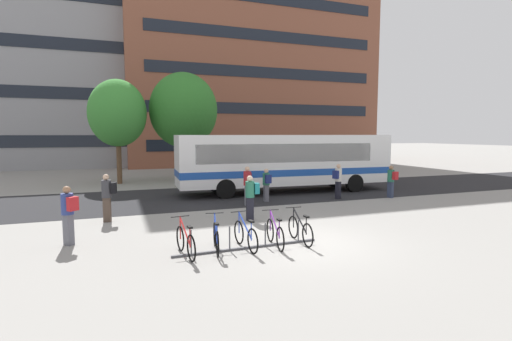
# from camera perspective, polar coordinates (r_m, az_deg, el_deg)

# --- Properties ---
(ground) EXTENTS (200.00, 200.00, 0.00)m
(ground) POSITION_cam_1_polar(r_m,az_deg,el_deg) (11.65, 7.04, -10.72)
(ground) COLOR gray
(bus_lane_asphalt) EXTENTS (80.00, 7.20, 0.01)m
(bus_lane_asphalt) POSITION_cam_1_polar(r_m,az_deg,el_deg) (20.16, -5.05, -3.77)
(bus_lane_asphalt) COLOR #232326
(bus_lane_asphalt) RESTS_ON ground
(city_bus) EXTENTS (12.12, 3.06, 3.20)m
(city_bus) POSITION_cam_1_polar(r_m,az_deg,el_deg) (21.20, 4.64, 1.51)
(city_bus) COLOR white
(city_bus) RESTS_ON ground
(bike_rack) EXTENTS (4.33, 0.24, 0.70)m
(bike_rack) POSITION_cam_1_polar(r_m,az_deg,el_deg) (10.93, -1.24, -11.28)
(bike_rack) COLOR #47474C
(bike_rack) RESTS_ON ground
(parked_bicycle_red_0) EXTENTS (0.52, 1.72, 0.99)m
(parked_bicycle_red_0) POSITION_cam_1_polar(r_m,az_deg,el_deg) (10.40, -10.59, -10.56)
(parked_bicycle_red_0) COLOR black
(parked_bicycle_red_0) RESTS_ON ground
(parked_bicycle_blue_1) EXTENTS (0.52, 1.71, 0.99)m
(parked_bicycle_blue_1) POSITION_cam_1_polar(r_m,az_deg,el_deg) (10.67, -6.05, -10.08)
(parked_bicycle_blue_1) COLOR black
(parked_bicycle_blue_1) RESTS_ON ground
(parked_bicycle_blue_2) EXTENTS (0.52, 1.72, 0.99)m
(parked_bicycle_blue_2) POSITION_cam_1_polar(r_m,az_deg,el_deg) (10.86, -1.59, -9.78)
(parked_bicycle_blue_2) COLOR black
(parked_bicycle_blue_2) RESTS_ON ground
(parked_bicycle_purple_3) EXTENTS (0.52, 1.72, 0.99)m
(parked_bicycle_purple_3) POSITION_cam_1_polar(r_m,az_deg,el_deg) (11.07, 2.89, -9.48)
(parked_bicycle_purple_3) COLOR black
(parked_bicycle_purple_3) RESTS_ON ground
(parked_bicycle_black_4) EXTENTS (0.52, 1.72, 0.99)m
(parked_bicycle_black_4) POSITION_cam_1_polar(r_m,az_deg,el_deg) (11.53, 6.68, -8.91)
(parked_bicycle_black_4) COLOR black
(parked_bicycle_black_4) RESTS_ON ground
(commuter_red_pack_0) EXTENTS (0.57, 0.60, 1.75)m
(commuter_red_pack_0) POSITION_cam_1_polar(r_m,az_deg,el_deg) (12.33, -26.47, -5.52)
(commuter_red_pack_0) COLOR #565660
(commuter_red_pack_0) RESTS_ON ground
(commuter_red_pack_1) EXTENTS (0.44, 0.58, 1.65)m
(commuter_red_pack_1) POSITION_cam_1_polar(r_m,az_deg,el_deg) (20.45, 19.76, -1.26)
(commuter_red_pack_1) COLOR #2D3851
(commuter_red_pack_1) RESTS_ON ground
(commuter_navy_pack_2) EXTENTS (0.34, 0.52, 1.60)m
(commuter_navy_pack_2) POSITION_cam_1_polar(r_m,az_deg,el_deg) (18.17, 1.59, -1.85)
(commuter_navy_pack_2) COLOR #565660
(commuter_navy_pack_2) RESTS_ON ground
(commuter_black_pack_3) EXTENTS (0.57, 0.40, 1.78)m
(commuter_black_pack_3) POSITION_cam_1_polar(r_m,az_deg,el_deg) (14.99, -21.51, -3.38)
(commuter_black_pack_3) COLOR #47382D
(commuter_black_pack_3) RESTS_ON ground
(commuter_teal_pack_4) EXTENTS (0.55, 0.38, 1.71)m
(commuter_teal_pack_4) POSITION_cam_1_polar(r_m,az_deg,el_deg) (14.19, -0.79, -3.65)
(commuter_teal_pack_4) COLOR black
(commuter_teal_pack_4) RESTS_ON ground
(commuter_maroon_pack_5) EXTENTS (0.53, 0.61, 1.78)m
(commuter_maroon_pack_5) POSITION_cam_1_polar(r_m,az_deg,el_deg) (17.25, -1.31, -1.87)
(commuter_maroon_pack_5) COLOR #565660
(commuter_maroon_pack_5) RESTS_ON ground
(commuter_navy_pack_6) EXTENTS (0.60, 0.51, 1.76)m
(commuter_navy_pack_6) POSITION_cam_1_polar(r_m,az_deg,el_deg) (19.34, 12.27, -1.24)
(commuter_navy_pack_6) COLOR black
(commuter_navy_pack_6) RESTS_ON ground
(street_tree_0) EXTENTS (3.67, 3.67, 6.78)m
(street_tree_0) POSITION_cam_1_polar(r_m,az_deg,el_deg) (26.29, -20.18, 8.11)
(street_tree_0) COLOR brown
(street_tree_0) RESTS_ON ground
(street_tree_1) EXTENTS (4.74, 4.74, 7.57)m
(street_tree_1) POSITION_cam_1_polar(r_m,az_deg,el_deg) (27.43, -10.88, 8.91)
(street_tree_1) COLOR brown
(street_tree_1) RESTS_ON ground
(building_left_wing) EXTENTS (20.09, 10.31, 17.36)m
(building_left_wing) POSITION_cam_1_polar(r_m,az_deg,el_deg) (44.53, -30.66, 11.76)
(building_left_wing) COLOR gray
(building_left_wing) RESTS_ON ground
(building_right_wing) EXTENTS (27.27, 11.03, 25.47)m
(building_right_wing) POSITION_cam_1_polar(r_m,az_deg,el_deg) (45.20, -1.01, 17.62)
(building_right_wing) COLOR brown
(building_right_wing) RESTS_ON ground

